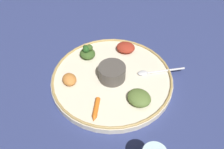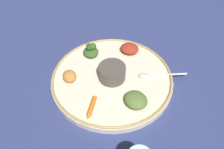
# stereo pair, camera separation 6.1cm
# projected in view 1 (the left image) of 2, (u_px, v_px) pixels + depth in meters

# --- Properties ---
(ground_plane) EXTENTS (2.40, 2.40, 0.00)m
(ground_plane) POSITION_uv_depth(u_px,v_px,m) (112.00, 82.00, 0.87)
(ground_plane) COLOR navy
(platter) EXTENTS (0.40, 0.40, 0.02)m
(platter) POSITION_uv_depth(u_px,v_px,m) (112.00, 80.00, 0.86)
(platter) COLOR beige
(platter) RESTS_ON ground_plane
(platter_rim) EXTENTS (0.40, 0.40, 0.01)m
(platter_rim) POSITION_uv_depth(u_px,v_px,m) (112.00, 77.00, 0.85)
(platter_rim) COLOR tan
(platter_rim) RESTS_ON platter
(center_bowl) EXTENTS (0.09, 0.09, 0.05)m
(center_bowl) POSITION_uv_depth(u_px,v_px,m) (112.00, 72.00, 0.83)
(center_bowl) COLOR #4C4742
(center_bowl) RESTS_ON platter
(spoon) EXTENTS (0.02, 0.16, 0.01)m
(spoon) POSITION_uv_depth(u_px,v_px,m) (154.00, 71.00, 0.87)
(spoon) COLOR silver
(spoon) RESTS_ON platter
(greens_pile) EXTENTS (0.08, 0.07, 0.05)m
(greens_pile) POSITION_uv_depth(u_px,v_px,m) (87.00, 52.00, 0.91)
(greens_pile) COLOR #385623
(greens_pile) RESTS_ON platter
(carrot_near_spoon) EXTENTS (0.08, 0.04, 0.01)m
(carrot_near_spoon) POSITION_uv_depth(u_px,v_px,m) (96.00, 109.00, 0.76)
(carrot_near_spoon) COLOR orange
(carrot_near_spoon) RESTS_ON platter
(mound_beet) EXTENTS (0.08, 0.08, 0.03)m
(mound_beet) POSITION_uv_depth(u_px,v_px,m) (126.00, 48.00, 0.94)
(mound_beet) COLOR maroon
(mound_beet) RESTS_ON platter
(mound_collards) EXTENTS (0.10, 0.10, 0.03)m
(mound_collards) POSITION_uv_depth(u_px,v_px,m) (139.00, 98.00, 0.77)
(mound_collards) COLOR #567033
(mound_collards) RESTS_ON platter
(mound_squash) EXTENTS (0.06, 0.06, 0.03)m
(mound_squash) POSITION_uv_depth(u_px,v_px,m) (69.00, 80.00, 0.83)
(mound_squash) COLOR #C67A38
(mound_squash) RESTS_ON platter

